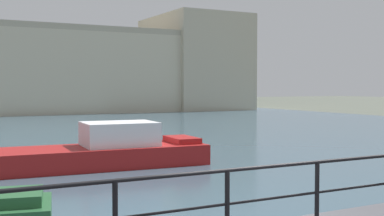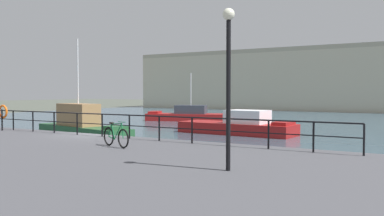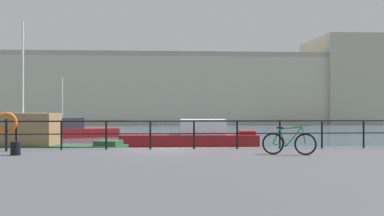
{
  "view_description": "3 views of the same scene",
  "coord_description": "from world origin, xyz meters",
  "views": [
    {
      "loc": [
        -4.04,
        -6.58,
        3.27
      ],
      "look_at": [
        2.23,
        5.35,
        2.68
      ],
      "focal_mm": 46.49,
      "sensor_mm": 36.0,
      "label": 1
    },
    {
      "loc": [
        14.63,
        -15.08,
        3.14
      ],
      "look_at": [
        2.34,
        5.57,
        2.19
      ],
      "focal_mm": 38.54,
      "sensor_mm": 36.0,
      "label": 2
    },
    {
      "loc": [
        -0.12,
        -19.21,
        2.65
      ],
      "look_at": [
        1.51,
        4.78,
        2.57
      ],
      "focal_mm": 46.33,
      "sensor_mm": 36.0,
      "label": 3
    }
  ],
  "objects": [
    {
      "name": "moored_cabin_cruiser",
      "position": [
        -6.3,
        5.26,
        0.83
      ],
      "size": [
        9.14,
        3.74,
        6.78
      ],
      "rotation": [
        0.0,
        0.0,
        -0.22
      ],
      "color": "#23512D",
      "rests_on": "water_basin"
    },
    {
      "name": "water_basin",
      "position": [
        0.0,
        30.2,
        0.01
      ],
      "size": [
        80.0,
        60.0,
        0.01
      ],
      "primitive_type": "cube",
      "color": "#385160",
      "rests_on": "ground_plane"
    },
    {
      "name": "quay_lamp_post",
      "position": [
        9.91,
        -5.28,
        3.81
      ],
      "size": [
        0.32,
        0.32,
        4.28
      ],
      "color": "black",
      "rests_on": "quay_promenade"
    },
    {
      "name": "harbor_building",
      "position": [
        5.7,
        57.05,
        5.2
      ],
      "size": [
        70.86,
        15.43,
        13.2
      ],
      "color": "#C1B79E",
      "rests_on": "ground_plane"
    },
    {
      "name": "moored_small_launch",
      "position": [
        -8.34,
        22.99,
        0.61
      ],
      "size": [
        9.68,
        5.63,
        5.14
      ],
      "rotation": [
        0.0,
        0.0,
        3.49
      ],
      "color": "maroon",
      "rests_on": "water_basin"
    },
    {
      "name": "life_ring_stand",
      "position": [
        -5.5,
        -1.24,
        2.02
      ],
      "size": [
        0.75,
        0.16,
        1.4
      ],
      "color": "black",
      "rests_on": "quay_promenade"
    },
    {
      "name": "moored_white_yacht",
      "position": [
        2.14,
        12.8,
        0.64
      ],
      "size": [
        8.95,
        3.26,
        1.79
      ],
      "rotation": [
        0.0,
        0.0,
        -0.06
      ],
      "color": "maroon",
      "rests_on": "water_basin"
    },
    {
      "name": "ground_plane",
      "position": [
        0.0,
        0.0,
        0.0
      ],
      "size": [
        240.0,
        240.0,
        0.0
      ],
      "primitive_type": "plane",
      "color": "#4C5147"
    },
    {
      "name": "parked_bicycle",
      "position": [
        4.17,
        -3.18,
        1.44
      ],
      "size": [
        1.7,
        0.6,
        0.98
      ],
      "rotation": [
        0.0,
        0.0,
        -0.31
      ],
      "color": "black",
      "rests_on": "quay_promenade"
    },
    {
      "name": "quay_railing",
      "position": [
        0.39,
        -0.75,
        1.79
      ],
      "size": [
        24.53,
        0.07,
        1.08
      ],
      "color": "black",
      "rests_on": "quay_promenade"
    }
  ]
}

